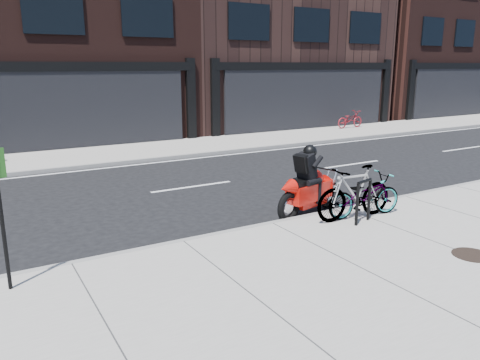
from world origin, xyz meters
TOP-DOWN VIEW (x-y plane):
  - ground at (0.00, 0.00)m, footprint 120.00×120.00m
  - sidewalk_near at (0.00, -5.00)m, footprint 60.00×6.00m
  - sidewalk_far at (0.00, 7.75)m, footprint 60.00×3.50m
  - building_mideast at (10.00, 14.50)m, footprint 12.00×10.00m
  - building_east at (22.00, 14.50)m, footprint 10.00×10.00m
  - bike_rack at (1.62, -2.89)m, footprint 0.53×0.19m
  - bicycle_front at (1.94, -2.60)m, footprint 1.85×0.85m
  - bicycle_rear at (1.65, -2.60)m, footprint 1.93×0.66m
  - motorcycle at (1.37, -1.56)m, footprint 2.13×0.82m
  - bicycle_far at (11.94, 8.47)m, footprint 1.70×0.65m
  - manhole_cover at (2.01, -5.12)m, footprint 0.72×0.72m
  - sign_post at (-4.95, -2.46)m, footprint 0.27×0.11m

SIDE VIEW (x-z plane):
  - ground at x=0.00m, z-range 0.00..0.00m
  - sidewalk_near at x=0.00m, z-range 0.00..0.13m
  - sidewalk_far at x=0.00m, z-range 0.00..0.13m
  - manhole_cover at x=2.01m, z-range 0.13..0.15m
  - bicycle_far at x=11.94m, z-range 0.13..1.01m
  - bicycle_front at x=1.94m, z-range 0.13..1.07m
  - motorcycle at x=1.37m, z-range -0.15..1.47m
  - bike_rack at x=1.62m, z-range 0.21..1.12m
  - bicycle_rear at x=1.65m, z-range 0.13..1.27m
  - sign_post at x=-4.95m, z-range 0.33..2.40m
  - building_mideast at x=10.00m, z-range 0.00..12.50m
  - building_east at x=22.00m, z-range 0.00..13.00m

